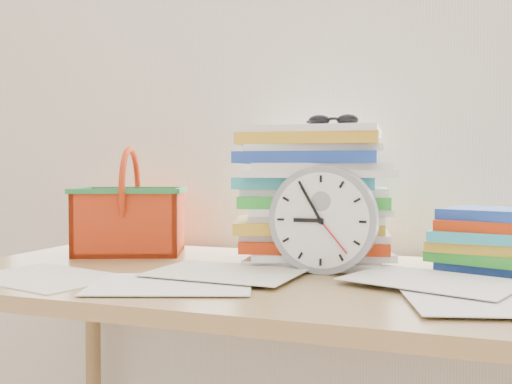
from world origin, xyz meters
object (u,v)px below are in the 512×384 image
at_px(desk, 269,309).
at_px(clock, 324,220).
at_px(book_stack, 491,241).
at_px(basket, 130,201).
at_px(paper_stack, 313,195).

distance_m(desk, clock, 0.22).
relative_size(desk, book_stack, 5.28).
xyz_separation_m(clock, book_stack, (0.33, 0.12, -0.05)).
distance_m(clock, basket, 0.56).
bearing_deg(book_stack, paper_stack, 176.10).
relative_size(paper_stack, book_stack, 1.34).
height_order(paper_stack, book_stack, paper_stack).
bearing_deg(desk, basket, 158.89).
xyz_separation_m(desk, clock, (0.11, 0.05, 0.19)).
height_order(clock, basket, basket).
height_order(desk, basket, basket).
bearing_deg(book_stack, desk, -159.02).
xyz_separation_m(desk, paper_stack, (0.05, 0.19, 0.23)).
height_order(desk, paper_stack, paper_stack).
bearing_deg(basket, clock, -34.08).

